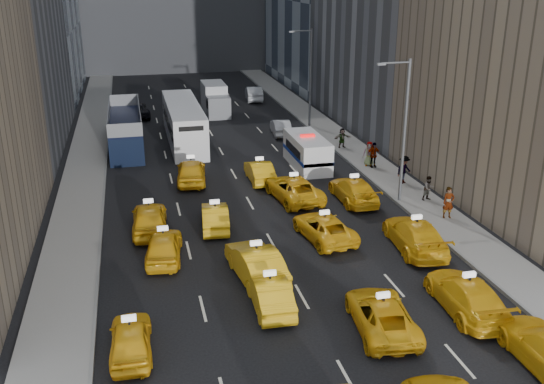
{
  "coord_description": "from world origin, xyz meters",
  "views": [
    {
      "loc": [
        -6.85,
        -21.14,
        13.93
      ],
      "look_at": [
        0.59,
        10.36,
        2.0
      ],
      "focal_mm": 40.0,
      "sensor_mm": 36.0,
      "label": 1
    }
  ],
  "objects": [
    {
      "name": "misc_car_3",
      "position": [
        -2.47,
        44.08,
        0.74
      ],
      "size": [
        1.75,
        4.35,
        1.48
      ],
      "primitive_type": "imported",
      "rotation": [
        0.0,
        0.0,
        3.14
      ],
      "color": "black",
      "rests_on": "ground"
    },
    {
      "name": "pedestrian_5",
      "position": [
        9.78,
        24.27,
        0.95
      ],
      "size": [
        1.53,
        0.62,
        1.6
      ],
      "primitive_type": "imported",
      "rotation": [
        0.0,
        0.0,
        0.13
      ],
      "color": "gray",
      "rests_on": "sidewalk_east"
    },
    {
      "name": "streetlight_near",
      "position": [
        9.18,
        12.0,
        4.92
      ],
      "size": [
        2.15,
        0.22,
        9.0
      ],
      "color": "#595B60",
      "rests_on": "ground"
    },
    {
      "name": "pedestrian_1",
      "position": [
        11.05,
        11.56,
        0.94
      ],
      "size": [
        0.84,
        0.58,
        1.57
      ],
      "primitive_type": "imported",
      "rotation": [
        0.0,
        0.0,
        0.23
      ],
      "color": "gray",
      "rests_on": "sidewalk_east"
    },
    {
      "name": "ground",
      "position": [
        0.0,
        0.0,
        0.0
      ],
      "size": [
        160.0,
        160.0,
        0.0
      ],
      "primitive_type": "plane",
      "color": "black",
      "rests_on": "ground"
    },
    {
      "name": "taxi_13",
      "position": [
        -2.69,
        10.59,
        0.69
      ],
      "size": [
        1.88,
        4.33,
        1.39
      ],
      "primitive_type": "imported",
      "rotation": [
        0.0,
        0.0,
        3.04
      ],
      "color": "yellow",
      "rests_on": "ground"
    },
    {
      "name": "nypd_van",
      "position": [
        5.65,
        20.4,
        1.13
      ],
      "size": [
        2.46,
        5.88,
        2.49
      ],
      "rotation": [
        0.0,
        0.0,
        -0.04
      ],
      "color": "white",
      "rests_on": "ground"
    },
    {
      "name": "taxi_5",
      "position": [
        -1.61,
        1.49,
        0.71
      ],
      "size": [
        1.61,
        4.35,
        1.42
      ],
      "primitive_type": "imported",
      "rotation": [
        0.0,
        0.0,
        3.12
      ],
      "color": "yellow",
      "rests_on": "ground"
    },
    {
      "name": "taxi_11",
      "position": [
        7.18,
        5.45,
        0.8
      ],
      "size": [
        2.74,
        5.67,
        1.59
      ],
      "primitive_type": "imported",
      "rotation": [
        0.0,
        0.0,
        3.05
      ],
      "color": "yellow",
      "rests_on": "ground"
    },
    {
      "name": "taxi_17",
      "position": [
        1.5,
        18.0,
        0.72
      ],
      "size": [
        1.55,
        4.36,
        1.43
      ],
      "primitive_type": "imported",
      "rotation": [
        0.0,
        0.0,
        3.13
      ],
      "color": "yellow",
      "rests_on": "ground"
    },
    {
      "name": "taxi_16",
      "position": [
        -3.15,
        18.85,
        0.82
      ],
      "size": [
        2.46,
        5.0,
        1.64
      ],
      "primitive_type": "imported",
      "rotation": [
        0.0,
        0.0,
        3.03
      ],
      "color": "yellow",
      "rests_on": "ground"
    },
    {
      "name": "box_truck",
      "position": [
        1.58,
        39.87,
        1.46
      ],
      "size": [
        2.71,
        6.64,
        2.97
      ],
      "rotation": [
        0.0,
        0.0,
        -0.07
      ],
      "color": "silver",
      "rests_on": "ground"
    },
    {
      "name": "taxi_9",
      "position": [
        -1.66,
        4.1,
        0.83
      ],
      "size": [
        2.35,
        5.23,
        1.67
      ],
      "primitive_type": "imported",
      "rotation": [
        0.0,
        0.0,
        3.26
      ],
      "color": "yellow",
      "rests_on": "ground"
    },
    {
      "name": "sidewalk_west",
      "position": [
        -10.5,
        25.0,
        0.07
      ],
      "size": [
        3.0,
        90.0,
        0.15
      ],
      "primitive_type": "cube",
      "color": "gray",
      "rests_on": "ground"
    },
    {
      "name": "misc_car_1",
      "position": [
        -6.48,
        39.88,
        0.75
      ],
      "size": [
        2.92,
        5.56,
        1.49
      ],
      "primitive_type": "imported",
      "rotation": [
        0.0,
        0.0,
        3.23
      ],
      "color": "black",
      "rests_on": "ground"
    },
    {
      "name": "streetlight_far",
      "position": [
        9.18,
        32.0,
        4.92
      ],
      "size": [
        2.15,
        0.22,
        9.0
      ],
      "color": "#595B60",
      "rests_on": "ground"
    },
    {
      "name": "sidewalk_east",
      "position": [
        10.5,
        25.0,
        0.07
      ],
      "size": [
        3.0,
        90.0,
        0.15
      ],
      "primitive_type": "cube",
      "color": "gray",
      "rests_on": "ground"
    },
    {
      "name": "double_decker",
      "position": [
        -7.44,
        29.02,
        1.63
      ],
      "size": [
        2.67,
        11.33,
        3.29
      ],
      "rotation": [
        0.0,
        0.0,
        -0.01
      ],
      "color": "black",
      "rests_on": "ground"
    },
    {
      "name": "taxi_7",
      "position": [
        6.58,
        -0.78,
        0.76
      ],
      "size": [
        2.45,
        5.37,
        1.52
      ],
      "primitive_type": "imported",
      "rotation": [
        0.0,
        0.0,
        3.08
      ],
      "color": "yellow",
      "rests_on": "ground"
    },
    {
      "name": "misc_car_0",
      "position": [
        6.01,
        29.96,
        0.69
      ],
      "size": [
        1.88,
        4.32,
        1.38
      ],
      "primitive_type": "imported",
      "rotation": [
        0.0,
        0.0,
        3.04
      ],
      "color": "#ACAFB4",
      "rests_on": "ground"
    },
    {
      "name": "misc_car_4",
      "position": [
        6.74,
        45.26,
        0.8
      ],
      "size": [
        2.23,
        5.0,
        1.59
      ],
      "primitive_type": "imported",
      "rotation": [
        0.0,
        0.0,
        3.03
      ],
      "color": "#B2B6BB",
      "rests_on": "ground"
    },
    {
      "name": "curb_east",
      "position": [
        9.05,
        25.0,
        0.09
      ],
      "size": [
        0.15,
        90.0,
        0.18
      ],
      "primitive_type": "cube",
      "color": "slate",
      "rests_on": "ground"
    },
    {
      "name": "pedestrian_2",
      "position": [
        10.91,
        14.93,
        1.12
      ],
      "size": [
        1.35,
        0.98,
        1.93
      ],
      "primitive_type": "imported",
      "rotation": [
        0.0,
        0.0,
        0.42
      ],
      "color": "gray",
      "rests_on": "sidewalk_east"
    },
    {
      "name": "taxi_4",
      "position": [
        -7.57,
        -0.66,
        0.67
      ],
      "size": [
        1.69,
        3.97,
        1.34
      ],
      "primitive_type": "imported",
      "rotation": [
        0.0,
        0.0,
        3.11
      ],
      "color": "yellow",
      "rests_on": "ground"
    },
    {
      "name": "taxi_8",
      "position": [
        -5.8,
        7.26,
        0.74
      ],
      "size": [
        2.29,
        4.54,
        1.48
      ],
      "primitive_type": "imported",
      "rotation": [
        0.0,
        0.0,
        3.01
      ],
      "color": "yellow",
      "rests_on": "ground"
    },
    {
      "name": "curb_west",
      "position": [
        -9.05,
        25.0,
        0.09
      ],
      "size": [
        0.15,
        90.0,
        0.18
      ],
      "primitive_type": "cube",
      "color": "slate",
      "rests_on": "ground"
    },
    {
      "name": "taxi_6",
      "position": [
        2.46,
        -1.26,
        0.67
      ],
      "size": [
        2.77,
        5.08,
        1.35
      ],
      "primitive_type": "imported",
      "rotation": [
        0.0,
        0.0,
        3.03
      ],
      "color": "yellow",
      "rests_on": "ground"
    },
    {
      "name": "taxi_15",
      "position": [
        6.51,
        12.83,
        0.74
      ],
      "size": [
        2.13,
        5.15,
        1.49
      ],
      "primitive_type": "imported",
      "rotation": [
        0.0,
        0.0,
        3.13
      ],
      "color": "yellow",
      "rests_on": "ground"
    },
    {
      "name": "pedestrian_3",
      "position": [
        10.25,
        18.75,
        1.09
      ],
      "size": [
        1.11,
        0.52,
        1.88
      ],
      "primitive_type": "imported",
      "rotation": [
        0.0,
        0.0,
        0.02
      ],
      "color": "gray",
      "rests_on": "sidewalk_east"
    },
    {
      "name": "taxi_14",
      "position": [
        2.86,
        13.95,
        0.75
      ],
      "size": [
        3.15,
        5.69,
        1.51
      ],
      "primitive_type": "imported",
      "rotation": [
        0.0,
        0.0,
        3.27
      ],
      "color": "yellow",
      "rests_on": "ground"
    },
    {
      "name": "city_bus",
      "position": [
        -2.6,
        29.58,
        1.64
      ],
      "size": [
        3.18,
        12.9,
        3.31
      ],
      "rotation": [
        0.0,
        0.0,
        -0.04
      ],
      "color": "white",
      "rests_on": "ground"
    },
    {
      "name": "taxi_10",
      "position": [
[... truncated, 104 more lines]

